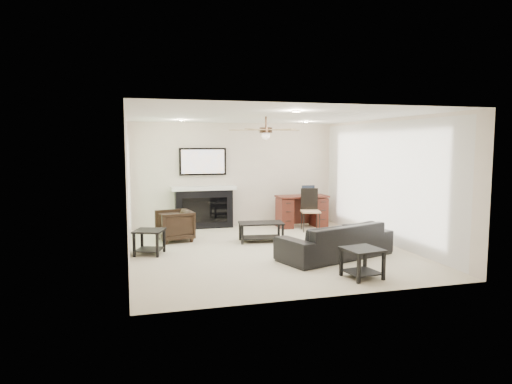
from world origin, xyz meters
TOP-DOWN VIEW (x-y plane):
  - room_shell at (0.19, 0.08)m, footprint 5.50×5.54m
  - sofa at (1.00, -0.85)m, footprint 2.26×1.44m
  - armchair at (-1.60, 1.30)m, footprint 0.80×0.79m
  - coffee_table at (0.10, 0.75)m, footprint 0.95×0.61m
  - end_table_near at (0.85, -2.10)m, footprint 0.59×0.59m
  - end_table_left at (-2.15, 0.25)m, footprint 0.64×0.64m
  - fireplace_unit at (-0.79, 2.58)m, footprint 1.52×0.34m
  - desk at (1.52, 2.13)m, footprint 1.22×0.56m
  - desk_chair at (1.52, 1.58)m, footprint 0.51×0.52m
  - laptop at (1.72, 2.11)m, footprint 0.33×0.24m

SIDE VIEW (x-z plane):
  - coffee_table at x=0.10m, z-range 0.00..0.40m
  - end_table_near at x=0.85m, z-range 0.00..0.45m
  - end_table_left at x=-2.15m, z-range 0.00..0.45m
  - sofa at x=1.00m, z-range 0.00..0.62m
  - armchair at x=-1.60m, z-range 0.00..0.64m
  - desk at x=1.52m, z-range 0.00..0.76m
  - desk_chair at x=1.52m, z-range 0.00..0.97m
  - laptop at x=1.72m, z-range 0.76..0.99m
  - fireplace_unit at x=-0.79m, z-range 0.00..1.91m
  - room_shell at x=0.19m, z-range 0.42..2.94m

